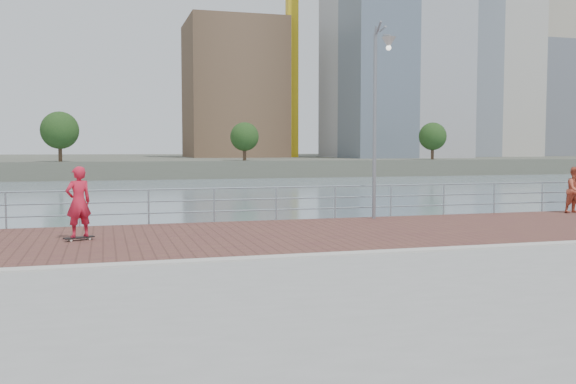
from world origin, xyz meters
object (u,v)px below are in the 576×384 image
object	(u,v)px
bystander	(576,190)
street_lamp	(381,86)
skateboarder	(78,202)
guardrail	(246,200)

from	to	relation	value
bystander	street_lamp	bearing A→B (deg)	173.33
street_lamp	skateboarder	distance (m)	10.14
skateboarder	bystander	world-z (taller)	skateboarder
guardrail	skateboarder	distance (m)	5.90
street_lamp	skateboarder	xyz separation A→B (m)	(-9.32, -2.12, -3.38)
guardrail	bystander	xyz separation A→B (m)	(12.09, -0.81, 0.17)
skateboarder	bystander	distance (m)	17.27
guardrail	skateboarder	size ratio (longest dim) A/B	21.48
guardrail	street_lamp	distance (m)	5.74
street_lamp	guardrail	bearing A→B (deg)	167.48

